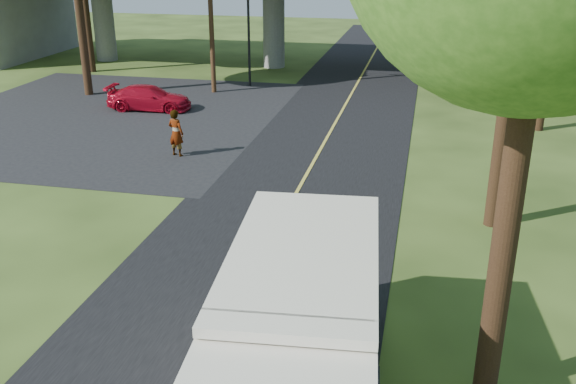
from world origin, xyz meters
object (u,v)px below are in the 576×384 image
(red_sedan, at_px, (149,98))
(pedestrian, at_px, (176,133))
(step_van, at_px, (299,337))
(traffic_signal, at_px, (249,29))
(utility_pole, at_px, (211,7))

(red_sedan, relative_size, pedestrian, 2.22)
(red_sedan, bearing_deg, step_van, -153.90)
(step_van, bearing_deg, red_sedan, 115.26)
(step_van, distance_m, pedestrian, 15.38)
(step_van, xyz_separation_m, red_sedan, (-11.59, 19.92, -1.02))
(traffic_signal, distance_m, utility_pole, 2.86)
(pedestrian, bearing_deg, traffic_signal, -69.06)
(traffic_signal, distance_m, step_van, 27.56)
(traffic_signal, height_order, step_van, traffic_signal)
(utility_pole, relative_size, pedestrian, 4.82)
(step_van, height_order, red_sedan, step_van)
(utility_pole, bearing_deg, red_sedan, -113.54)
(utility_pole, relative_size, step_van, 1.23)
(step_van, bearing_deg, traffic_signal, 102.39)
(traffic_signal, bearing_deg, utility_pole, -126.87)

